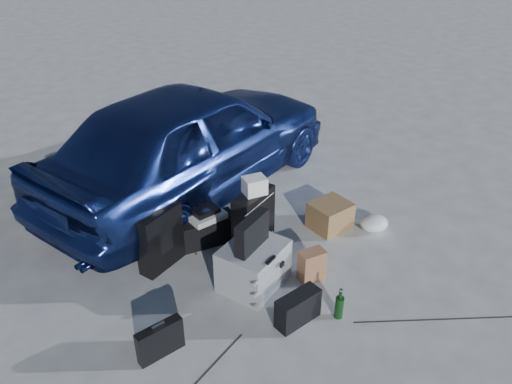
% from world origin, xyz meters
% --- Properties ---
extents(ground, '(60.00, 60.00, 0.00)m').
position_xyz_m(ground, '(0.00, 0.00, 0.00)').
color(ground, silver).
rests_on(ground, ground).
extents(car, '(4.63, 2.85, 1.47)m').
position_xyz_m(car, '(0.41, 2.27, 0.74)').
color(car, navy).
rests_on(car, ground).
extents(pelican_case, '(0.76, 0.69, 0.46)m').
position_xyz_m(pelican_case, '(-0.15, 0.26, 0.23)').
color(pelican_case, '#A0A3A5').
rests_on(pelican_case, ground).
extents(laptop_bag, '(0.46, 0.26, 0.34)m').
position_xyz_m(laptop_bag, '(-0.16, 0.26, 0.62)').
color(laptop_bag, black).
rests_on(laptop_bag, pelican_case).
extents(briefcase, '(0.42, 0.10, 0.32)m').
position_xyz_m(briefcase, '(-1.33, 0.02, 0.16)').
color(briefcase, black).
rests_on(briefcase, ground).
extents(suitcase_left, '(0.55, 0.34, 0.67)m').
position_xyz_m(suitcase_left, '(-0.73, 1.09, 0.34)').
color(suitcase_left, black).
rests_on(suitcase_left, ground).
extents(suitcase_right, '(0.60, 0.38, 0.68)m').
position_xyz_m(suitcase_right, '(0.25, 0.77, 0.34)').
color(suitcase_right, black).
rests_on(suitcase_right, ground).
extents(white_carton, '(0.27, 0.23, 0.19)m').
position_xyz_m(white_carton, '(0.26, 0.77, 0.77)').
color(white_carton, white).
rests_on(white_carton, suitcase_right).
extents(duffel_bag, '(0.68, 0.41, 0.32)m').
position_xyz_m(duffel_bag, '(-0.12, 1.15, 0.16)').
color(duffel_bag, black).
rests_on(duffel_bag, ground).
extents(flat_box_white, '(0.39, 0.30, 0.07)m').
position_xyz_m(flat_box_white, '(-0.12, 1.15, 0.35)').
color(flat_box_white, white).
rests_on(flat_box_white, duffel_bag).
extents(flat_box_black, '(0.29, 0.21, 0.06)m').
position_xyz_m(flat_box_black, '(-0.12, 1.17, 0.41)').
color(flat_box_black, black).
rests_on(flat_box_black, flat_box_white).
extents(kraft_bag, '(0.28, 0.20, 0.34)m').
position_xyz_m(kraft_bag, '(0.36, -0.05, 0.17)').
color(kraft_bag, '#A06746').
rests_on(kraft_bag, ground).
extents(cardboard_box, '(0.44, 0.39, 0.33)m').
position_xyz_m(cardboard_box, '(1.18, 0.51, 0.16)').
color(cardboard_box, olive).
rests_on(cardboard_box, ground).
extents(plastic_bag, '(0.39, 0.36, 0.18)m').
position_xyz_m(plastic_bag, '(1.55, 0.15, 0.09)').
color(plastic_bag, white).
rests_on(plastic_bag, ground).
extents(messenger_bag, '(0.45, 0.18, 0.31)m').
position_xyz_m(messenger_bag, '(-0.15, -0.41, 0.15)').
color(messenger_bag, black).
rests_on(messenger_bag, ground).
extents(green_bottle, '(0.10, 0.10, 0.32)m').
position_xyz_m(green_bottle, '(0.19, -0.60, 0.16)').
color(green_bottle, black).
rests_on(green_bottle, ground).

